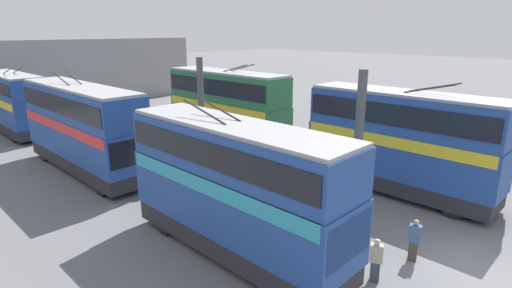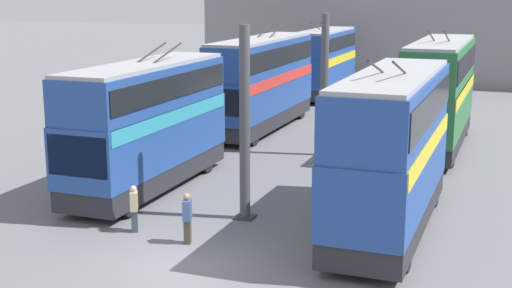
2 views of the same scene
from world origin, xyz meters
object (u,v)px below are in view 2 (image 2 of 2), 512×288
Objects in this scene: bus_right_near at (147,118)px; person_aisle_foreground at (187,217)px; bus_right_mid at (262,78)px; person_by_right_row at (134,208)px; oil_drum at (360,164)px; bus_left_far at (439,88)px; bus_right_far at (324,59)px; bus_left_near at (391,143)px.

person_aisle_foreground is at bearing -140.42° from bus_right_near.
bus_right_mid reaches higher than bus_right_near.
person_by_right_row is 11.24m from oil_drum.
person_aisle_foreground is at bearing 162.73° from oil_drum.
bus_left_far is 1.12× the size of bus_right_far.
bus_left_far is at bearing -40.53° from bus_right_near.
bus_left_far is 9.90m from bus_right_mid.
bus_left_near is 29.34m from bus_right_far.
bus_right_far is (13.10, 0.00, -0.17)m from bus_right_mid.
bus_left_near is 1.04× the size of bus_right_far.
person_aisle_foreground is (-0.38, -2.11, 0.04)m from person_by_right_row.
bus_left_near reaches higher than oil_drum.
person_by_right_row is (-2.98, 7.77, -2.15)m from bus_left_near.
bus_left_near is 5.87× the size of person_aisle_foreground.
bus_right_far is at bearing 0.00° from bus_right_near.
bus_left_near reaches higher than person_by_right_row.
person_aisle_foreground is 10.77m from oil_drum.
bus_right_far is 31.35m from person_aisle_foreground.
bus_right_near is at bearing 125.84° from oil_drum.
bus_right_mid is 7.07× the size of person_by_right_row.
bus_right_mid reaches higher than person_by_right_row.
bus_right_near is 5.84× the size of person_aisle_foreground.
person_by_right_row is at bearing -176.24° from bus_right_far.
bus_right_mid is 12.39× the size of oil_drum.
bus_right_far is (27.66, 9.79, -0.22)m from bus_left_near.
bus_left_near is 13.08m from bus_left_far.
bus_right_mid is 6.80× the size of person_aisle_foreground.
bus_left_far is 11.53× the size of oil_drum.
oil_drum is (9.90, -5.30, -0.37)m from person_by_right_row.
bus_right_mid is 18.50m from person_aisle_foreground.
bus_right_far reaches higher than person_by_right_row.
oil_drum is (6.92, 2.47, -2.52)m from bus_left_near.
bus_left_far is 17.97m from person_by_right_row.
bus_right_near is 6.07× the size of person_by_right_row.
person_aisle_foreground reaches higher than person_by_right_row.
person_by_right_row is (-30.64, -2.02, -1.93)m from bus_right_far.
bus_right_far reaches higher than person_aisle_foreground.
bus_left_far is at bearing -125.45° from person_aisle_foreground.
oil_drum is (5.29, -7.32, -2.41)m from bus_right_near.
bus_left_near is 0.86× the size of bus_right_mid.
bus_left_near is at bearing -99.47° from bus_right_near.
bus_right_far is 5.85× the size of person_by_right_row.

